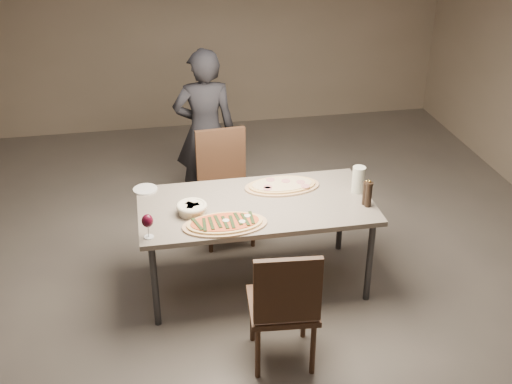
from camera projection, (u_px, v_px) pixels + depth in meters
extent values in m
plane|color=#615A53|center=(256.00, 283.00, 5.29)|extent=(7.00, 7.00, 0.00)
plane|color=gray|center=(202.00, 15.00, 7.65)|extent=(6.00, 0.00, 6.00)
cube|color=gray|center=(256.00, 206.00, 4.94)|extent=(1.80, 0.90, 0.04)
cylinder|color=#333335|center=(155.00, 285.00, 4.66)|extent=(0.05, 0.05, 0.71)
cylinder|color=#333335|center=(369.00, 262.00, 4.93)|extent=(0.05, 0.05, 0.71)
cylinder|color=#333335|center=(150.00, 232.00, 5.30)|extent=(0.05, 0.05, 0.71)
cylinder|color=#333335|center=(341.00, 214.00, 5.57)|extent=(0.05, 0.05, 0.71)
ellipsoid|color=white|center=(247.00, 215.00, 4.69)|extent=(0.05, 0.05, 0.01)
ellipsoid|color=white|center=(242.00, 221.00, 4.62)|extent=(0.05, 0.05, 0.01)
ellipsoid|color=white|center=(226.00, 220.00, 4.63)|extent=(0.05, 0.05, 0.01)
cube|color=black|center=(197.00, 224.00, 4.59)|extent=(0.07, 0.18, 0.01)
cube|color=black|center=(204.00, 224.00, 4.58)|extent=(0.03, 0.18, 0.01)
cube|color=black|center=(211.00, 223.00, 4.60)|extent=(0.03, 0.18, 0.01)
cube|color=black|center=(218.00, 222.00, 4.62)|extent=(0.04, 0.18, 0.01)
cube|color=black|center=(225.00, 222.00, 4.61)|extent=(0.04, 0.18, 0.01)
cube|color=black|center=(232.00, 222.00, 4.62)|extent=(0.02, 0.18, 0.01)
cube|color=black|center=(238.00, 219.00, 4.66)|extent=(0.04, 0.18, 0.01)
cube|color=black|center=(245.00, 219.00, 4.65)|extent=(0.05, 0.18, 0.01)
cube|color=black|center=(252.00, 217.00, 4.67)|extent=(0.03, 0.18, 0.01)
cylinder|color=tan|center=(286.00, 181.00, 5.18)|extent=(0.07, 0.07, 0.00)
cylinder|color=tan|center=(268.00, 187.00, 5.10)|extent=(0.07, 0.07, 0.00)
cylinder|color=tan|center=(301.00, 182.00, 5.17)|extent=(0.07, 0.07, 0.00)
cylinder|color=tan|center=(305.00, 186.00, 5.11)|extent=(0.07, 0.07, 0.00)
cylinder|color=tan|center=(267.00, 189.00, 5.07)|extent=(0.07, 0.07, 0.00)
cylinder|color=tan|center=(270.00, 180.00, 5.20)|extent=(0.07, 0.07, 0.00)
cylinder|color=beige|center=(192.00, 209.00, 4.78)|extent=(0.20, 0.20, 0.08)
torus|color=beige|center=(192.00, 206.00, 4.76)|extent=(0.23, 0.23, 0.03)
cube|color=#A57343|center=(195.00, 207.00, 4.77)|extent=(0.07, 0.06, 0.04)
cube|color=#A57343|center=(190.00, 206.00, 4.79)|extent=(0.08, 0.08, 0.04)
cube|color=#A57343|center=(190.00, 209.00, 4.75)|extent=(0.06, 0.07, 0.04)
cylinder|color=white|center=(278.00, 186.00, 5.17)|extent=(0.14, 0.14, 0.02)
cylinder|color=#B6A043|center=(278.00, 185.00, 5.17)|extent=(0.09, 0.09, 0.00)
cylinder|color=black|center=(368.00, 196.00, 4.85)|extent=(0.05, 0.05, 0.18)
cylinder|color=black|center=(370.00, 184.00, 4.80)|extent=(0.06, 0.06, 0.02)
sphere|color=gold|center=(370.00, 181.00, 4.79)|extent=(0.02, 0.02, 0.02)
cylinder|color=black|center=(366.00, 195.00, 4.88)|extent=(0.05, 0.05, 0.17)
cylinder|color=black|center=(367.00, 184.00, 4.84)|extent=(0.05, 0.05, 0.02)
sphere|color=gold|center=(367.00, 181.00, 4.83)|extent=(0.02, 0.02, 0.02)
cylinder|color=silver|center=(358.00, 180.00, 5.05)|extent=(0.10, 0.10, 0.21)
cylinder|color=silver|center=(149.00, 237.00, 4.50)|extent=(0.07, 0.07, 0.01)
cylinder|color=silver|center=(148.00, 231.00, 4.48)|extent=(0.01, 0.01, 0.09)
ellipsoid|color=#490A1C|center=(147.00, 221.00, 4.44)|extent=(0.08, 0.08, 0.10)
cylinder|color=white|center=(145.00, 189.00, 5.12)|extent=(0.19, 0.19, 0.01)
cube|color=#3F291A|center=(282.00, 305.00, 4.32)|extent=(0.49, 0.49, 0.04)
cylinder|color=#3F291A|center=(258.00, 353.00, 4.25)|extent=(0.04, 0.04, 0.42)
cylinder|color=#3F291A|center=(313.00, 349.00, 4.28)|extent=(0.04, 0.04, 0.42)
cylinder|color=#3F291A|center=(252.00, 317.00, 4.58)|extent=(0.04, 0.04, 0.42)
cylinder|color=#3F291A|center=(304.00, 313.00, 4.61)|extent=(0.04, 0.04, 0.42)
cube|color=#3F291A|center=(288.00, 291.00, 4.01)|extent=(0.43, 0.08, 0.47)
cube|color=#3F291A|center=(227.00, 194.00, 5.68)|extent=(0.50, 0.50, 0.04)
cylinder|color=#3F291A|center=(243.00, 204.00, 6.00)|extent=(0.04, 0.04, 0.44)
cylinder|color=#3F291A|center=(202.00, 209.00, 5.91)|extent=(0.04, 0.04, 0.44)
cylinder|color=#3F291A|center=(253.00, 225.00, 5.67)|extent=(0.04, 0.04, 0.44)
cylinder|color=#3F291A|center=(210.00, 231.00, 5.59)|extent=(0.04, 0.04, 0.44)
cube|color=#3F291A|center=(221.00, 154.00, 5.72)|extent=(0.45, 0.07, 0.49)
imported|color=black|center=(205.00, 132.00, 6.04)|extent=(0.59, 0.40, 1.60)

